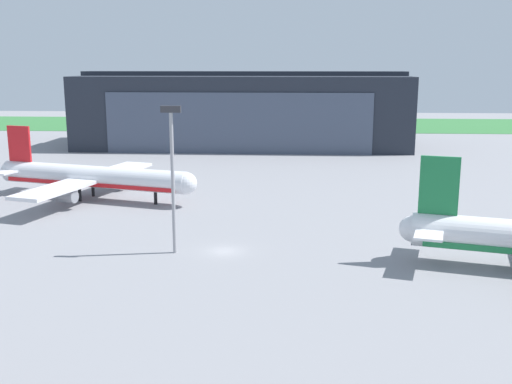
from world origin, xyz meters
name	(u,v)px	position (x,y,z in m)	size (l,w,h in m)	color
ground_plane	(224,251)	(0.00, 0.00, 0.00)	(440.00, 440.00, 0.00)	gray
grass_field_strip	(271,124)	(0.00, 159.79, 0.04)	(440.00, 56.00, 0.08)	#34743B
maintenance_hangar	(244,110)	(-5.58, 99.19, 9.98)	(90.45, 34.49, 20.88)	#232833
airliner_far_left	(93,177)	(-25.80, 27.76, 3.81)	(37.27, 34.33, 12.17)	silver
apron_light_mast	(172,168)	(-6.04, -0.93, 10.64)	(2.40, 0.50, 18.04)	#99999E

